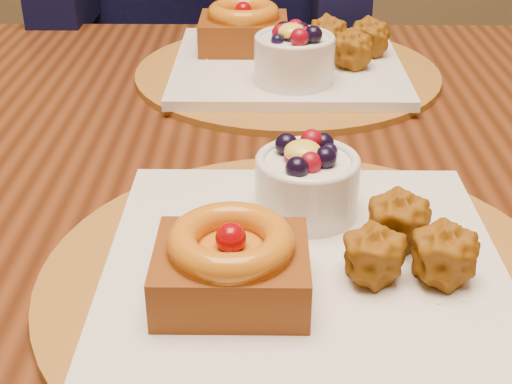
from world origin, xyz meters
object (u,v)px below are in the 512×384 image
at_px(place_setting_far, 285,57).
at_px(dining_table, 291,218).
at_px(chair_far, 197,87).
at_px(place_setting_near, 301,255).

bearing_deg(place_setting_far, dining_table, -89.21).
distance_m(dining_table, chair_far, 0.75).
bearing_deg(chair_far, dining_table, -64.52).
bearing_deg(chair_far, place_setting_near, -67.52).
relative_size(dining_table, place_setting_near, 4.21).
relative_size(place_setting_near, chair_far, 0.38).
distance_m(place_setting_far, chair_far, 0.58).
xyz_separation_m(place_setting_far, chair_far, (-0.16, 0.51, -0.23)).
xyz_separation_m(dining_table, place_setting_near, (-0.00, -0.22, 0.10)).
relative_size(place_setting_far, chair_far, 0.38).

